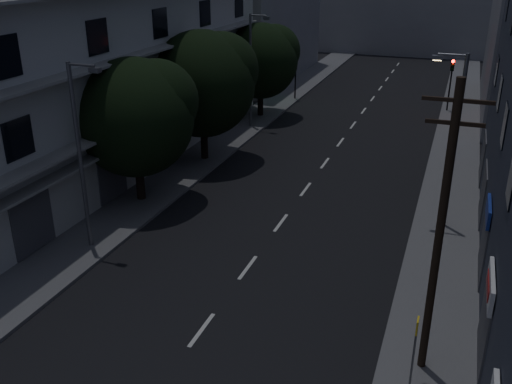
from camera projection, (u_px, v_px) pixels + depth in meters
The scene contains 16 objects.
ground at pixel (327, 161), 35.71m from camera, with size 160.00×160.00×0.00m, color black.
sidewalk_left at pixel (217, 147), 38.04m from camera, with size 3.00×90.00×0.15m, color #565659.
sidewalk_right at pixel (452, 174), 33.32m from camera, with size 3.00×90.00×0.15m, color #565659.
lane_markings at pixel (347, 133), 41.12m from camera, with size 0.15×60.50×0.01m.
building_left at pixel (85, 54), 30.71m from camera, with size 7.00×36.00×14.00m.
building_far_end at pixel (411, 12), 72.75m from camera, with size 24.00×8.00×10.00m, color slate.
tree_near at pixel (136, 113), 28.13m from camera, with size 5.93×5.93×7.31m.
tree_mid at pixel (203, 80), 33.91m from camera, with size 6.36×6.36×7.82m.
tree_far at pixel (262, 58), 43.54m from camera, with size 5.73×5.73×7.09m.
traffic_signal_far_right at pixel (452, 74), 45.39m from camera, with size 0.28×0.37×4.10m.
traffic_signal_far_left at pixel (296, 65), 49.18m from camera, with size 0.28×0.37×4.10m.
street_lamp_left_near at pixel (81, 149), 23.36m from camera, with size 1.51×0.25×8.00m.
street_lamp_right at pixel (454, 134), 25.25m from camera, with size 1.51×0.25×8.00m.
street_lamp_left_far at pixel (252, 65), 40.65m from camera, with size 1.51×0.25×8.00m.
utility_pole at pixel (440, 230), 15.96m from camera, with size 1.80×0.24×9.00m.
bus_stop_sign at pixel (415, 342), 16.06m from camera, with size 0.06×0.35×2.52m.
Camera 1 is at (7.34, -8.17, 12.03)m, focal length 40.00 mm.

